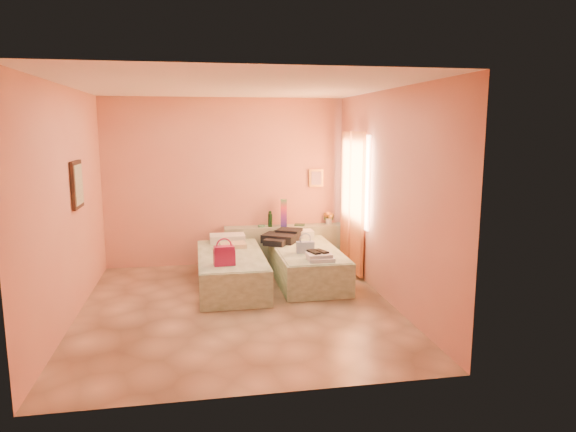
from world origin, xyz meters
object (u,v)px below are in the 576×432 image
towel_stack (321,257)px  blue_handbag (305,247)px  headboard_ledge (285,244)px  magenta_handbag (224,255)px  green_book (300,225)px  bed_left (231,270)px  bed_right (306,264)px  water_bottle (270,219)px  flower_vase (329,217)px

towel_stack → blue_handbag: bearing=103.8°
headboard_ledge → blue_handbag: bearing=-86.8°
magenta_handbag → green_book: bearing=47.0°
headboard_ledge → bed_left: headboard_ledge is taller
headboard_ledge → green_book: green_book is taller
headboard_ledge → green_book: 0.43m
bed_right → towel_stack: bearing=-87.1°
bed_right → towel_stack: towel_stack is taller
magenta_handbag → blue_handbag: (1.20, 0.47, -0.05)m
bed_left → headboard_ledge: bearing=50.4°
bed_left → bed_right: 1.16m
water_bottle → green_book: size_ratio=1.49×
flower_vase → blue_handbag: (-0.71, -1.39, -0.19)m
blue_handbag → towel_stack: bearing=-72.5°
bed_right → flower_vase: (0.64, 1.09, 0.53)m
bed_left → flower_vase: (1.79, 1.26, 0.53)m
water_bottle → magenta_handbag: size_ratio=0.92×
bed_right → magenta_handbag: (-1.28, -0.77, 0.38)m
water_bottle → flower_vase: bearing=4.5°
green_book → magenta_handbag: bearing=-110.8°
bed_left → water_bottle: size_ratio=7.80×
blue_handbag → water_bottle: bearing=107.8°
headboard_ledge → bed_left: 1.58m
water_bottle → magenta_handbag: bearing=-116.2°
bed_left → towel_stack: towel_stack is taller
headboard_ledge → bed_left: bearing=-129.5°
headboard_ledge → bed_right: (0.15, -1.05, -0.08)m
towel_stack → green_book: bearing=87.8°
flower_vase → bed_left: bearing=-144.9°
bed_left → water_bottle: bearing=57.4°
flower_vase → towel_stack: (-0.60, -1.86, -0.23)m
water_bottle → green_book: (0.51, 0.01, -0.11)m
blue_handbag → magenta_handbag: bearing=-155.0°
blue_handbag → bed_right: bearing=79.4°
bed_right → water_bottle: size_ratio=7.80×
bed_right → towel_stack: size_ratio=5.71×
bed_left → water_bottle: (0.75, 1.18, 0.53)m
flower_vase → towel_stack: flower_vase is taller
blue_handbag → green_book: bearing=85.8°
towel_stack → water_bottle: bearing=104.0°
bed_left → magenta_handbag: bearing=-102.0°
bed_left → bed_right: bearing=8.0°
green_book → bed_right: bearing=-79.0°
flower_vase → green_book: bearing=-172.3°
headboard_ledge → water_bottle: water_bottle is taller
headboard_ledge → towel_stack: size_ratio=5.86×
towel_stack → magenta_handbag: bearing=-179.9°
magenta_handbag → towel_stack: (1.32, 0.00, -0.08)m
bed_right → green_book: green_book is taller
flower_vase → magenta_handbag: size_ratio=0.90×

